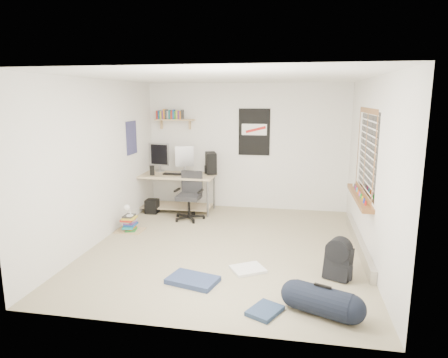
% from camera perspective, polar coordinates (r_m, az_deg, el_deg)
% --- Properties ---
extents(floor, '(4.00, 4.50, 0.01)m').
position_cam_1_polar(floor, '(6.15, 0.45, -9.65)').
color(floor, gray).
rests_on(floor, ground).
extents(ceiling, '(4.00, 4.50, 0.01)m').
position_cam_1_polar(ceiling, '(5.74, 0.49, 14.40)').
color(ceiling, white).
rests_on(ceiling, ground).
extents(back_wall, '(4.00, 0.01, 2.50)m').
position_cam_1_polar(back_wall, '(8.02, 3.26, 4.61)').
color(back_wall, silver).
rests_on(back_wall, ground).
extents(left_wall, '(0.01, 4.50, 2.50)m').
position_cam_1_polar(left_wall, '(6.47, -17.33, 2.40)').
color(left_wall, silver).
rests_on(left_wall, ground).
extents(right_wall, '(0.01, 4.50, 2.50)m').
position_cam_1_polar(right_wall, '(5.82, 20.31, 1.24)').
color(right_wall, silver).
rests_on(right_wall, ground).
extents(desk, '(1.71, 0.89, 0.75)m').
position_cam_1_polar(desk, '(7.98, -7.22, -1.97)').
color(desk, beige).
rests_on(desk, floor).
extents(monitor_left, '(0.43, 0.18, 0.46)m').
position_cam_1_polar(monitor_left, '(8.22, -9.20, 2.74)').
color(monitor_left, '#A3A3A8').
rests_on(monitor_left, desk).
extents(monitor_right, '(0.38, 0.21, 0.41)m').
position_cam_1_polar(monitor_right, '(8.06, -5.67, 2.48)').
color(monitor_right, '#9B9BA0').
rests_on(monitor_right, desk).
extents(pc_tower, '(0.31, 0.43, 0.41)m').
position_cam_1_polar(pc_tower, '(7.86, -1.88, 2.31)').
color(pc_tower, black).
rests_on(pc_tower, desk).
extents(keyboard, '(0.39, 0.14, 0.02)m').
position_cam_1_polar(keyboard, '(7.84, -7.27, 0.74)').
color(keyboard, black).
rests_on(keyboard, desk).
extents(speaker_left, '(0.12, 0.12, 0.18)m').
position_cam_1_polar(speaker_left, '(7.83, -10.24, 1.23)').
color(speaker_left, black).
rests_on(speaker_left, desk).
extents(speaker_right, '(0.08, 0.08, 0.16)m').
position_cam_1_polar(speaker_right, '(7.87, -2.47, 1.38)').
color(speaker_right, black).
rests_on(speaker_right, desk).
extents(office_chair, '(0.62, 0.62, 0.89)m').
position_cam_1_polar(office_chair, '(7.36, -5.06, -2.08)').
color(office_chair, '#242426').
rests_on(office_chair, floor).
extents(wall_shelf, '(0.80, 0.22, 0.24)m').
position_cam_1_polar(wall_shelf, '(8.17, -7.05, 8.40)').
color(wall_shelf, tan).
rests_on(wall_shelf, back_wall).
extents(poster_back_wall, '(0.62, 0.03, 0.92)m').
position_cam_1_polar(poster_back_wall, '(7.95, 4.34, 6.70)').
color(poster_back_wall, black).
rests_on(poster_back_wall, back_wall).
extents(poster_left_wall, '(0.02, 0.42, 0.60)m').
position_cam_1_polar(poster_left_wall, '(7.50, -13.08, 5.76)').
color(poster_left_wall, navy).
rests_on(poster_left_wall, left_wall).
extents(window, '(0.10, 1.50, 1.26)m').
position_cam_1_polar(window, '(6.08, 19.46, 3.61)').
color(window, brown).
rests_on(window, right_wall).
extents(baseboard_heater, '(0.08, 2.50, 0.18)m').
position_cam_1_polar(baseboard_heater, '(6.39, 18.68, -8.54)').
color(baseboard_heater, '#B7B2A8').
rests_on(baseboard_heater, floor).
extents(backpack, '(0.39, 0.36, 0.42)m').
position_cam_1_polar(backpack, '(5.27, 16.00, -11.48)').
color(backpack, black).
rests_on(backpack, floor).
extents(duffel_bag, '(0.40, 0.40, 0.61)m').
position_cam_1_polar(duffel_bag, '(4.44, 13.81, -16.74)').
color(duffel_bag, black).
rests_on(duffel_bag, floor).
extents(tshirt, '(0.53, 0.51, 0.04)m').
position_cam_1_polar(tshirt, '(5.36, 3.43, -12.72)').
color(tshirt, silver).
rests_on(tshirt, floor).
extents(jeans_a, '(0.67, 0.52, 0.06)m').
position_cam_1_polar(jeans_a, '(5.05, -4.48, -14.21)').
color(jeans_a, navy).
rests_on(jeans_a, floor).
extents(jeans_b, '(0.41, 0.45, 0.05)m').
position_cam_1_polar(jeans_b, '(4.43, 5.86, -18.21)').
color(jeans_b, navy).
rests_on(jeans_b, floor).
extents(book_stack, '(0.56, 0.50, 0.32)m').
position_cam_1_polar(book_stack, '(6.97, -13.35, -6.05)').
color(book_stack, brown).
rests_on(book_stack, floor).
extents(desk_lamp, '(0.13, 0.20, 0.19)m').
position_cam_1_polar(desk_lamp, '(6.88, -13.35, -4.28)').
color(desk_lamp, white).
rests_on(desk_lamp, book_stack).
extents(subwoofer, '(0.24, 0.24, 0.26)m').
position_cam_1_polar(subwoofer, '(7.93, -10.23, -3.84)').
color(subwoofer, black).
rests_on(subwoofer, floor).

